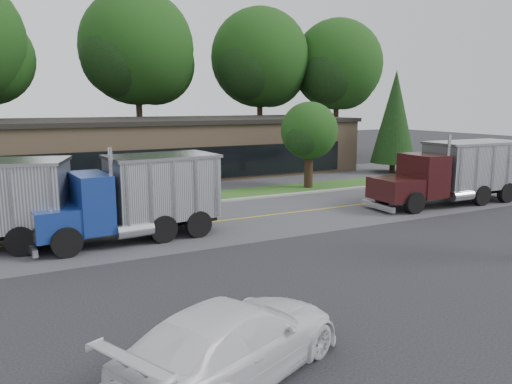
% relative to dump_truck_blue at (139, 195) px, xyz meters
% --- Properties ---
extents(ground, '(140.00, 140.00, 0.00)m').
position_rel_dump_truck_blue_xyz_m(ground, '(3.01, -7.80, -1.80)').
color(ground, '#323238').
rests_on(ground, ground).
extents(road, '(60.00, 8.00, 0.02)m').
position_rel_dump_truck_blue_xyz_m(road, '(3.01, 1.20, -1.80)').
color(road, '#56565B').
rests_on(road, ground).
extents(center_line, '(60.00, 0.12, 0.01)m').
position_rel_dump_truck_blue_xyz_m(center_line, '(3.01, 1.20, -1.80)').
color(center_line, gold).
rests_on(center_line, ground).
extents(curb, '(60.00, 0.30, 0.12)m').
position_rel_dump_truck_blue_xyz_m(curb, '(3.01, 5.40, -1.80)').
color(curb, '#9E9E99').
rests_on(curb, ground).
extents(grass_verge, '(60.00, 3.40, 0.03)m').
position_rel_dump_truck_blue_xyz_m(grass_verge, '(3.01, 7.20, -1.80)').
color(grass_verge, '#266121').
rests_on(grass_verge, ground).
extents(far_parking, '(60.00, 7.00, 0.02)m').
position_rel_dump_truck_blue_xyz_m(far_parking, '(3.01, 12.20, -1.80)').
color(far_parking, '#56565B').
rests_on(far_parking, ground).
extents(strip_mall, '(32.00, 12.00, 4.00)m').
position_rel_dump_truck_blue_xyz_m(strip_mall, '(5.01, 18.20, 0.20)').
color(strip_mall, '#907258').
rests_on(strip_mall, ground).
extents(tree_far_c, '(10.85, 10.21, 15.48)m').
position_rel_dump_truck_blue_xyz_m(tree_far_c, '(7.17, 26.33, 8.08)').
color(tree_far_c, '#382619').
rests_on(tree_far_c, ground).
extents(tree_far_d, '(10.36, 9.75, 14.77)m').
position_rel_dump_truck_blue_xyz_m(tree_far_d, '(19.16, 25.33, 7.63)').
color(tree_far_d, '#382619').
rests_on(tree_far_d, ground).
extents(tree_far_e, '(9.83, 9.25, 14.02)m').
position_rel_dump_truck_blue_xyz_m(tree_far_e, '(27.16, 23.32, 7.15)').
color(tree_far_e, '#382619').
rests_on(tree_far_e, ground).
extents(evergreen_right, '(3.52, 3.52, 8.01)m').
position_rel_dump_truck_blue_xyz_m(evergreen_right, '(23.01, 10.20, 2.60)').
color(evergreen_right, '#382619').
rests_on(evergreen_right, ground).
extents(tree_verge, '(3.91, 3.68, 5.57)m').
position_rel_dump_truck_blue_xyz_m(tree_verge, '(13.07, 7.25, 1.74)').
color(tree_verge, '#382619').
rests_on(tree_verge, ground).
extents(dump_truck_blue, '(7.49, 3.17, 3.36)m').
position_rel_dump_truck_blue_xyz_m(dump_truck_blue, '(0.00, 0.00, 0.00)').
color(dump_truck_blue, black).
rests_on(dump_truck_blue, ground).
extents(dump_truck_maroon, '(9.54, 2.96, 3.36)m').
position_rel_dump_truck_blue_xyz_m(dump_truck_maroon, '(17.35, -0.84, 0.01)').
color(dump_truck_maroon, black).
rests_on(dump_truck_maroon, ground).
extents(rally_car, '(5.89, 4.27, 1.58)m').
position_rel_dump_truck_blue_xyz_m(rally_car, '(-1.07, -11.32, -1.01)').
color(rally_car, white).
rests_on(rally_car, ground).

